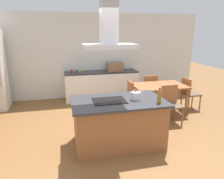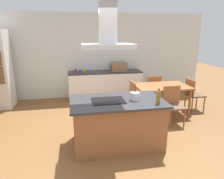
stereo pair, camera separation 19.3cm
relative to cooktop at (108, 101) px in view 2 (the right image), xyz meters
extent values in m
plane|color=brown|center=(0.18, 1.50, -0.91)|extent=(16.00, 16.00, 0.00)
cube|color=silver|center=(0.18, 3.25, 0.44)|extent=(7.20, 0.10, 2.70)
cube|color=#995B33|center=(0.18, 0.00, -0.48)|extent=(1.64, 0.94, 0.86)
cube|color=#333338|center=(0.18, 0.00, -0.03)|extent=(1.74, 1.04, 0.04)
cube|color=black|center=(0.00, 0.00, 0.00)|extent=(0.60, 0.44, 0.01)
cylinder|color=silver|center=(0.50, -0.03, 0.07)|extent=(0.18, 0.18, 0.15)
sphere|color=black|center=(0.50, -0.03, 0.15)|extent=(0.03, 0.03, 0.03)
cone|color=silver|center=(0.61, -0.03, 0.07)|extent=(0.06, 0.03, 0.04)
cylinder|color=olive|center=(0.85, -0.30, 0.10)|extent=(0.07, 0.07, 0.22)
cylinder|color=olive|center=(0.85, -0.30, 0.23)|extent=(0.03, 0.03, 0.04)
cylinder|color=black|center=(0.85, -0.30, 0.26)|extent=(0.04, 0.04, 0.01)
cube|color=white|center=(0.38, 2.88, -0.48)|extent=(2.32, 0.62, 0.86)
cube|color=#333338|center=(0.38, 2.88, -0.03)|extent=(2.32, 0.62, 0.04)
cube|color=brown|center=(0.82, 2.88, 0.13)|extent=(0.50, 0.38, 0.28)
cylinder|color=red|center=(-0.54, 2.93, 0.04)|extent=(0.08, 0.08, 0.09)
cylinder|color=#2D56B2|center=(-0.39, 2.83, 0.04)|extent=(0.08, 0.08, 0.09)
cylinder|color=gold|center=(-0.30, 2.90, 0.04)|extent=(0.08, 0.08, 0.09)
cube|color=#995B33|center=(1.68, 1.41, -0.18)|extent=(1.40, 0.90, 0.04)
cylinder|color=#995B33|center=(1.06, 1.04, -0.55)|extent=(0.06, 0.06, 0.71)
cylinder|color=#995B33|center=(2.30, 1.04, -0.55)|extent=(0.06, 0.06, 0.71)
cylinder|color=#995B33|center=(1.06, 1.78, -0.55)|extent=(0.06, 0.06, 0.71)
cylinder|color=#995B33|center=(2.30, 1.78, -0.55)|extent=(0.06, 0.06, 0.71)
cube|color=brown|center=(1.68, 2.16, -0.48)|extent=(0.42, 0.42, 0.04)
cube|color=#995B33|center=(1.68, 1.97, -0.24)|extent=(0.42, 0.04, 0.44)
cylinder|color=#995B33|center=(1.50, 2.34, -0.70)|extent=(0.04, 0.04, 0.41)
cylinder|color=#995B33|center=(1.86, 2.34, -0.70)|extent=(0.04, 0.04, 0.41)
cylinder|color=#995B33|center=(1.50, 1.98, -0.70)|extent=(0.04, 0.04, 0.41)
cylinder|color=#995B33|center=(1.86, 1.98, -0.70)|extent=(0.04, 0.04, 0.41)
cube|color=brown|center=(1.68, 0.66, -0.48)|extent=(0.42, 0.42, 0.04)
cube|color=#995B33|center=(1.68, 0.85, -0.24)|extent=(0.42, 0.04, 0.44)
cylinder|color=#995B33|center=(1.86, 0.48, -0.70)|extent=(0.04, 0.04, 0.41)
cylinder|color=#995B33|center=(1.50, 0.48, -0.70)|extent=(0.04, 0.04, 0.41)
cylinder|color=#995B33|center=(1.86, 0.84, -0.70)|extent=(0.04, 0.04, 0.41)
cylinder|color=#995B33|center=(1.50, 0.84, -0.70)|extent=(0.04, 0.04, 0.41)
cube|color=brown|center=(2.68, 1.41, -0.48)|extent=(0.42, 0.42, 0.04)
cube|color=#995B33|center=(2.49, 1.41, -0.24)|extent=(0.04, 0.42, 0.44)
cylinder|color=#995B33|center=(2.86, 1.59, -0.70)|extent=(0.04, 0.04, 0.41)
cylinder|color=#995B33|center=(2.86, 1.23, -0.70)|extent=(0.04, 0.04, 0.41)
cylinder|color=#995B33|center=(2.50, 1.59, -0.70)|extent=(0.04, 0.04, 0.41)
cylinder|color=#995B33|center=(2.50, 1.23, -0.70)|extent=(0.04, 0.04, 0.41)
cube|color=brown|center=(0.68, 1.41, -0.48)|extent=(0.42, 0.42, 0.04)
cube|color=#995B33|center=(0.87, 1.41, -0.24)|extent=(0.04, 0.42, 0.44)
cylinder|color=#995B33|center=(0.50, 1.23, -0.70)|extent=(0.04, 0.04, 0.41)
cylinder|color=#995B33|center=(0.50, 1.59, -0.70)|extent=(0.04, 0.04, 0.41)
cylinder|color=#995B33|center=(0.86, 1.23, -0.70)|extent=(0.04, 0.04, 0.41)
cylinder|color=#995B33|center=(0.86, 1.59, -0.70)|extent=(0.04, 0.04, 0.41)
cube|color=#ADADB2|center=(0.00, 0.00, 0.98)|extent=(0.90, 0.55, 0.08)
cube|color=#ADADB2|center=(0.00, 0.00, 1.37)|extent=(0.28, 0.24, 0.70)
camera|label=1|loc=(-0.78, -3.54, 1.23)|focal=33.32mm
camera|label=2|loc=(-0.59, -3.58, 1.23)|focal=33.32mm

